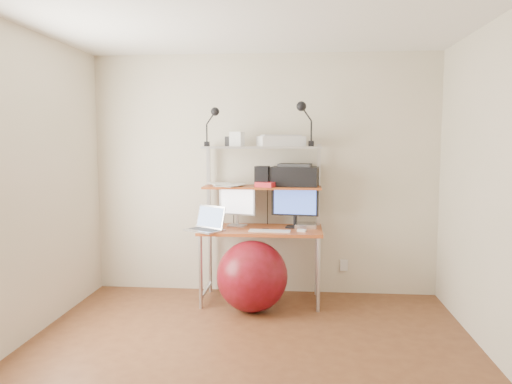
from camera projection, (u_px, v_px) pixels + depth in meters
The scene contains 20 objects.
room at pixel (245, 193), 3.46m from camera, with size 3.60×3.60×3.60m.
computer_desk at pixel (262, 206), 4.98m from camera, with size 1.20×0.60×1.57m.
wall_outlet at pixel (344, 265), 5.25m from camera, with size 0.08×0.01×0.12m, color silver.
monitor_silver at pixel (237, 204), 5.07m from camera, with size 0.38×0.18×0.43m.
monitor_black at pixel (295, 204), 4.98m from camera, with size 0.47×0.16×0.47m.
laptop at pixel (207, 225), 4.83m from camera, with size 0.43×0.41×0.30m.
keyboard at pixel (270, 231), 4.77m from camera, with size 0.40×0.11×0.01m, color silver.
mouse at pixel (302, 230), 4.77m from camera, with size 0.08×0.05×0.02m, color silver.
mac_mini at pixel (306, 225), 5.00m from camera, with size 0.21×0.21×0.04m, color #BABABE.
phone at pixel (266, 230), 4.83m from camera, with size 0.06×0.12×0.01m, color black.
printer at pixel (295, 175), 5.03m from camera, with size 0.51×0.38×0.22m.
nas_cube at pixel (262, 176), 4.99m from camera, with size 0.14×0.14×0.20m, color black.
red_box at pixel (265, 185), 4.91m from camera, with size 0.18×0.12×0.05m, color red.
scanner at pixel (281, 141), 4.98m from camera, with size 0.51×0.41×0.12m.
box_white at pixel (237, 139), 4.97m from camera, with size 0.12×0.10×0.14m, color silver.
box_grey at pixel (230, 141), 5.04m from camera, with size 0.10×0.10×0.10m, color #303133.
clip_lamp_left at pixel (213, 118), 4.88m from camera, with size 0.15×0.08×0.38m.
clip_lamp_right at pixel (303, 114), 4.84m from camera, with size 0.17×0.10×0.44m.
exercise_ball at pixel (252, 276), 4.70m from camera, with size 0.67×0.67×0.67m, color maroon.
paper_stack at pixel (226, 185), 5.05m from camera, with size 0.42×0.42×0.02m.
Camera 1 is at (0.38, -3.42, 1.61)m, focal length 35.00 mm.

